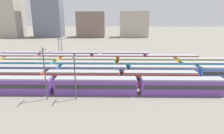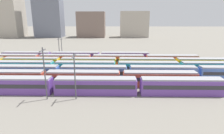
{
  "view_description": "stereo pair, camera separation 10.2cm",
  "coord_description": "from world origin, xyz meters",
  "px_view_note": "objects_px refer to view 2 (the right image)",
  "views": [
    {
      "loc": [
        35.42,
        -39.28,
        16.6
      ],
      "look_at": [
        34.46,
        15.6,
        2.04
      ],
      "focal_mm": 30.25,
      "sensor_mm": 36.0,
      "label": 1
    },
    {
      "loc": [
        35.52,
        -39.28,
        16.6
      ],
      "look_at": [
        34.46,
        15.6,
        2.04
      ],
      "focal_mm": 30.25,
      "sensor_mm": 36.0,
      "label": 2
    }
  ],
  "objects_px": {
    "train_track_3": "(85,67)",
    "catenary_pole_3": "(62,48)",
    "catenary_pole_0": "(75,74)",
    "train_track_2": "(128,72)",
    "catenary_pole_2": "(45,72)",
    "train_track_6": "(76,57)",
    "train_track_5": "(92,60)",
    "train_track_0": "(54,85)",
    "train_track_1": "(46,78)",
    "train_track_4": "(89,63)",
    "catenary_pole_1": "(59,47)"
  },
  "relations": [
    {
      "from": "train_track_6",
      "to": "catenary_pole_1",
      "type": "relative_size",
      "value": 6.2
    },
    {
      "from": "train_track_1",
      "to": "train_track_6",
      "type": "height_order",
      "value": "same"
    },
    {
      "from": "catenary_pole_1",
      "to": "train_track_5",
      "type": "bearing_deg",
      "value": -30.27
    },
    {
      "from": "train_track_4",
      "to": "train_track_6",
      "type": "distance_m",
      "value": 12.29
    },
    {
      "from": "catenary_pole_1",
      "to": "catenary_pole_3",
      "type": "height_order",
      "value": "catenary_pole_1"
    },
    {
      "from": "catenary_pole_0",
      "to": "train_track_5",
      "type": "bearing_deg",
      "value": 90.47
    },
    {
      "from": "train_track_0",
      "to": "catenary_pole_1",
      "type": "relative_size",
      "value": 8.3
    },
    {
      "from": "train_track_5",
      "to": "train_track_1",
      "type": "bearing_deg",
      "value": -113.33
    },
    {
      "from": "train_track_1",
      "to": "catenary_pole_1",
      "type": "height_order",
      "value": "catenary_pole_1"
    },
    {
      "from": "train_track_4",
      "to": "train_track_5",
      "type": "relative_size",
      "value": 1.25
    },
    {
      "from": "train_track_2",
      "to": "train_track_3",
      "type": "bearing_deg",
      "value": 157.6
    },
    {
      "from": "train_track_4",
      "to": "catenary_pole_3",
      "type": "xyz_separation_m",
      "value": [
        -12.57,
        13.62,
        2.99
      ]
    },
    {
      "from": "train_track_1",
      "to": "catenary_pole_0",
      "type": "relative_size",
      "value": 7.59
    },
    {
      "from": "train_track_3",
      "to": "train_track_4",
      "type": "distance_m",
      "value": 5.21
    },
    {
      "from": "train_track_4",
      "to": "catenary_pole_0",
      "type": "distance_m",
      "value": 24.07
    },
    {
      "from": "train_track_1",
      "to": "train_track_6",
      "type": "xyz_separation_m",
      "value": [
        2.1,
        26.0,
        -0.0
      ]
    },
    {
      "from": "train_track_4",
      "to": "train_track_0",
      "type": "bearing_deg",
      "value": -103.55
    },
    {
      "from": "train_track_4",
      "to": "catenary_pole_0",
      "type": "relative_size",
      "value": 9.52
    },
    {
      "from": "train_track_2",
      "to": "train_track_5",
      "type": "height_order",
      "value": "same"
    },
    {
      "from": "train_track_1",
      "to": "catenary_pole_1",
      "type": "bearing_deg",
      "value": 99.63
    },
    {
      "from": "catenary_pole_3",
      "to": "train_track_0",
      "type": "bearing_deg",
      "value": -77.61
    },
    {
      "from": "train_track_6",
      "to": "train_track_5",
      "type": "bearing_deg",
      "value": -37.11
    },
    {
      "from": "train_track_3",
      "to": "catenary_pole_3",
      "type": "relative_size",
      "value": 10.71
    },
    {
      "from": "train_track_3",
      "to": "catenary_pole_0",
      "type": "relative_size",
      "value": 9.52
    },
    {
      "from": "train_track_0",
      "to": "catenary_pole_3",
      "type": "height_order",
      "value": "catenary_pole_3"
    },
    {
      "from": "train_track_3",
      "to": "catenary_pole_3",
      "type": "distance_m",
      "value": 22.65
    },
    {
      "from": "train_track_0",
      "to": "train_track_5",
      "type": "xyz_separation_m",
      "value": [
        5.33,
        26.0,
        0.0
      ]
    },
    {
      "from": "train_track_2",
      "to": "catenary_pole_2",
      "type": "relative_size",
      "value": 10.3
    },
    {
      "from": "train_track_2",
      "to": "train_track_6",
      "type": "distance_m",
      "value": 28.06
    },
    {
      "from": "train_track_0",
      "to": "train_track_3",
      "type": "xyz_separation_m",
      "value": [
        4.68,
        15.6,
        0.0
      ]
    },
    {
      "from": "catenary_pole_0",
      "to": "catenary_pole_3",
      "type": "bearing_deg",
      "value": 109.34
    },
    {
      "from": "train_track_1",
      "to": "catenary_pole_0",
      "type": "bearing_deg",
      "value": -41.69
    },
    {
      "from": "train_track_0",
      "to": "catenary_pole_2",
      "type": "bearing_deg",
      "value": -98.14
    },
    {
      "from": "train_track_2",
      "to": "catenary_pole_2",
      "type": "height_order",
      "value": "catenary_pole_2"
    },
    {
      "from": "train_track_1",
      "to": "train_track_3",
      "type": "distance_m",
      "value": 13.32
    },
    {
      "from": "train_track_0",
      "to": "catenary_pole_2",
      "type": "xyz_separation_m",
      "value": [
        -0.46,
        -3.21,
        4.11
      ]
    },
    {
      "from": "train_track_2",
      "to": "train_track_4",
      "type": "relative_size",
      "value": 1.2
    },
    {
      "from": "train_track_0",
      "to": "train_track_6",
      "type": "relative_size",
      "value": 1.34
    },
    {
      "from": "train_track_2",
      "to": "catenary_pole_1",
      "type": "xyz_separation_m",
      "value": [
        -25.84,
        23.7,
        3.13
      ]
    },
    {
      "from": "train_track_1",
      "to": "catenary_pole_0",
      "type": "xyz_separation_m",
      "value": [
        9.21,
        -8.2,
        3.56
      ]
    },
    {
      "from": "train_track_3",
      "to": "train_track_6",
      "type": "distance_m",
      "value": 16.79
    },
    {
      "from": "train_track_5",
      "to": "train_track_4",
      "type": "bearing_deg",
      "value": -93.54
    },
    {
      "from": "catenary_pole_2",
      "to": "catenary_pole_3",
      "type": "bearing_deg",
      "value": 100.69
    },
    {
      "from": "train_track_2",
      "to": "train_track_3",
      "type": "relative_size",
      "value": 1.2
    },
    {
      "from": "train_track_2",
      "to": "catenary_pole_3",
      "type": "xyz_separation_m",
      "value": [
        -24.86,
        24.02,
        2.99
      ]
    },
    {
      "from": "train_track_5",
      "to": "train_track_6",
      "type": "bearing_deg",
      "value": 142.89
    },
    {
      "from": "train_track_0",
      "to": "catenary_pole_2",
      "type": "distance_m",
      "value": 5.24
    },
    {
      "from": "catenary_pole_2",
      "to": "catenary_pole_3",
      "type": "height_order",
      "value": "catenary_pole_2"
    },
    {
      "from": "train_track_1",
      "to": "train_track_4",
      "type": "bearing_deg",
      "value": 61.0
    },
    {
      "from": "train_track_1",
      "to": "train_track_2",
      "type": "relative_size",
      "value": 0.66
    }
  ]
}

